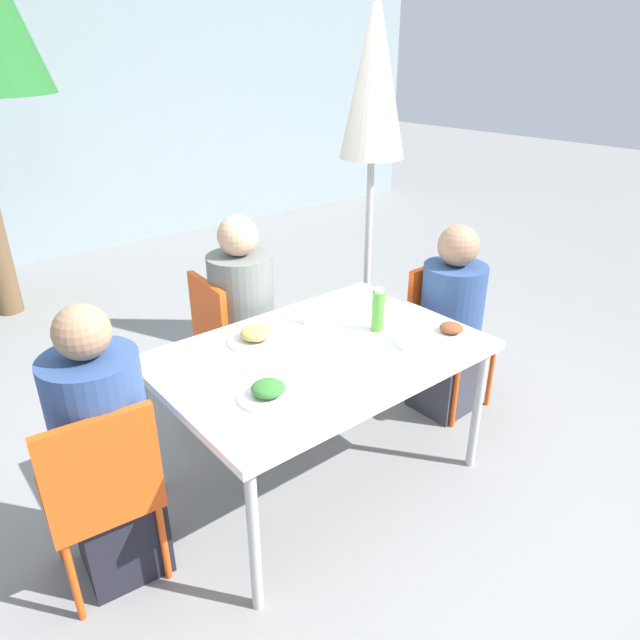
% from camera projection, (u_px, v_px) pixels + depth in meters
% --- Properties ---
extents(ground_plane, '(24.00, 24.00, 0.00)m').
position_uv_depth(ground_plane, '(320.00, 476.00, 2.90)').
color(ground_plane, gray).
extents(building_facade, '(10.00, 0.20, 3.00)m').
position_uv_depth(building_facade, '(20.00, 104.00, 5.37)').
color(building_facade, '#89999E').
rests_on(building_facade, ground).
extents(dining_table, '(1.44, 0.97, 0.73)m').
position_uv_depth(dining_table, '(320.00, 360.00, 2.61)').
color(dining_table, white).
rests_on(dining_table, ground).
extents(chair_left, '(0.44, 0.44, 0.85)m').
position_uv_depth(chair_left, '(101.00, 486.00, 2.11)').
color(chair_left, '#E54C14').
rests_on(chair_left, ground).
extents(person_left, '(0.35, 0.35, 1.18)m').
position_uv_depth(person_left, '(107.00, 456.00, 2.17)').
color(person_left, black).
rests_on(person_left, ground).
extents(chair_right, '(0.41, 0.41, 0.85)m').
position_uv_depth(chair_right, '(443.00, 326.00, 3.34)').
color(chair_right, '#E54C14').
rests_on(chair_right, ground).
extents(person_right, '(0.35, 0.35, 1.13)m').
position_uv_depth(person_right, '(450.00, 328.00, 3.24)').
color(person_right, '#383842').
rests_on(person_right, ground).
extents(chair_far, '(0.42, 0.42, 0.85)m').
position_uv_depth(chair_far, '(227.00, 336.00, 3.22)').
color(chair_far, '#E54C14').
rests_on(chair_far, ground).
extents(person_far, '(0.35, 0.35, 1.19)m').
position_uv_depth(person_far, '(243.00, 326.00, 3.20)').
color(person_far, black).
rests_on(person_far, ground).
extents(closed_umbrella, '(0.39, 0.39, 2.31)m').
position_uv_depth(closed_umbrella, '(374.00, 91.00, 3.36)').
color(closed_umbrella, '#333333').
rests_on(closed_umbrella, ground).
extents(plate_0, '(0.20, 0.20, 0.06)m').
position_uv_depth(plate_0, '(451.00, 330.00, 2.71)').
color(plate_0, white).
rests_on(plate_0, dining_table).
extents(plate_1, '(0.27, 0.27, 0.07)m').
position_uv_depth(plate_1, '(256.00, 336.00, 2.65)').
color(plate_1, white).
rests_on(plate_1, dining_table).
extents(plate_2, '(0.25, 0.25, 0.07)m').
position_uv_depth(plate_2, '(268.00, 392.00, 2.22)').
color(plate_2, white).
rests_on(plate_2, dining_table).
extents(bottle, '(0.06, 0.06, 0.22)m').
position_uv_depth(bottle, '(378.00, 310.00, 2.72)').
color(bottle, '#51A338').
rests_on(bottle, dining_table).
extents(drinking_cup, '(0.06, 0.06, 0.08)m').
position_uv_depth(drinking_cup, '(309.00, 316.00, 2.82)').
color(drinking_cup, silver).
rests_on(drinking_cup, dining_table).
extents(salad_bowl, '(0.17, 0.17, 0.05)m').
position_uv_depth(salad_bowl, '(414.00, 339.00, 2.62)').
color(salad_bowl, white).
rests_on(salad_bowl, dining_table).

